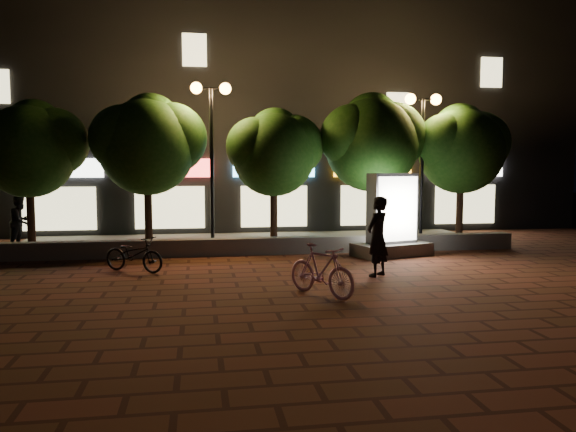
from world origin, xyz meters
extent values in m
plane|color=#5D2A1D|center=(0.00, 0.00, 0.00)|extent=(80.00, 80.00, 0.00)
cube|color=#62605B|center=(0.00, 4.00, 0.25)|extent=(16.00, 0.45, 0.50)
cube|color=#62605B|center=(0.00, 6.50, 0.04)|extent=(16.00, 5.00, 0.08)
cube|color=black|center=(0.00, 13.00, 5.00)|extent=(28.00, 8.00, 10.00)
cube|color=silver|center=(-7.00, 8.94, 2.60)|extent=(3.20, 0.12, 0.70)
cube|color=beige|center=(-7.00, 8.94, 1.10)|extent=(2.60, 0.10, 1.60)
cube|color=red|center=(-3.00, 8.94, 2.60)|extent=(3.20, 0.12, 0.70)
cube|color=beige|center=(-3.00, 8.94, 1.10)|extent=(2.60, 0.10, 1.60)
cube|color=#5CCAF9|center=(1.00, 8.94, 2.60)|extent=(3.20, 0.12, 0.70)
cube|color=beige|center=(1.00, 8.94, 1.10)|extent=(2.60, 0.10, 1.60)
cube|color=orange|center=(5.00, 8.94, 2.60)|extent=(3.20, 0.12, 0.70)
cube|color=beige|center=(5.00, 8.94, 1.10)|extent=(2.60, 0.10, 1.60)
cube|color=white|center=(9.00, 8.94, 2.60)|extent=(3.20, 0.12, 0.70)
cube|color=beige|center=(9.00, 8.94, 1.10)|extent=(2.60, 0.10, 1.60)
cube|color=beige|center=(-2.00, 8.94, 7.00)|extent=(0.90, 0.10, 1.20)
cube|color=beige|center=(6.00, 8.94, 5.00)|extent=(0.90, 0.10, 1.20)
cube|color=beige|center=(10.00, 8.94, 6.50)|extent=(0.90, 0.10, 1.20)
cylinder|color=#331E13|center=(-7.00, 5.40, 1.21)|extent=(0.24, 0.24, 2.25)
sphere|color=#254C16|center=(-7.00, 5.40, 3.10)|extent=(2.80, 2.80, 2.80)
sphere|color=#254C16|center=(-6.30, 5.60, 3.40)|extent=(2.10, 2.10, 2.10)
sphere|color=#254C16|center=(-7.63, 5.25, 3.35)|extent=(1.96, 1.96, 1.96)
sphere|color=#254C16|center=(-6.90, 5.75, 3.80)|extent=(1.82, 1.82, 1.82)
cylinder|color=#331E13|center=(-3.50, 5.40, 1.25)|extent=(0.24, 0.24, 2.34)
sphere|color=#254C16|center=(-3.50, 5.40, 3.25)|extent=(3.00, 3.00, 3.00)
sphere|color=#254C16|center=(-2.75, 5.60, 3.54)|extent=(2.25, 2.25, 2.25)
sphere|color=#254C16|center=(-4.17, 5.25, 3.50)|extent=(2.10, 2.10, 2.10)
sphere|color=#254C16|center=(-3.40, 5.75, 4.00)|extent=(1.95, 1.95, 1.95)
cylinder|color=#331E13|center=(0.50, 5.40, 1.18)|extent=(0.24, 0.24, 2.21)
sphere|color=#254C16|center=(0.50, 5.40, 3.03)|extent=(2.70, 2.70, 2.70)
sphere|color=#254C16|center=(1.17, 5.60, 3.33)|extent=(2.03, 2.03, 2.02)
sphere|color=#254C16|center=(-0.11, 5.25, 3.28)|extent=(1.89, 1.89, 1.89)
sphere|color=#254C16|center=(0.60, 5.75, 3.70)|extent=(1.76, 1.76, 1.76)
cylinder|color=#331E13|center=(3.80, 5.40, 1.30)|extent=(0.24, 0.24, 2.43)
sphere|color=#254C16|center=(3.80, 5.40, 3.36)|extent=(3.10, 3.10, 3.10)
sphere|color=#254C16|center=(4.58, 5.60, 3.66)|extent=(2.33, 2.33, 2.33)
sphere|color=#254C16|center=(3.10, 5.25, 3.61)|extent=(2.17, 2.17, 2.17)
sphere|color=#254C16|center=(3.90, 5.75, 4.14)|extent=(2.01, 2.02, 2.02)
cylinder|color=#331E13|center=(7.00, 5.40, 1.23)|extent=(0.24, 0.24, 2.29)
sphere|color=#254C16|center=(7.00, 5.40, 3.17)|extent=(2.90, 2.90, 2.90)
sphere|color=#254C16|center=(7.72, 5.60, 3.47)|extent=(2.18, 2.17, 2.17)
sphere|color=#254C16|center=(6.35, 5.25, 3.42)|extent=(2.03, 2.03, 2.03)
sphere|color=#254C16|center=(7.10, 5.75, 3.90)|extent=(1.89, 1.88, 1.88)
cylinder|color=black|center=(-1.50, 5.20, 2.58)|extent=(0.12, 0.12, 5.00)
cylinder|color=black|center=(-1.50, 5.20, 5.08)|extent=(0.90, 0.08, 0.08)
sphere|color=#FFA43F|center=(-1.95, 5.20, 5.08)|extent=(0.36, 0.36, 0.36)
sphere|color=#FFA43F|center=(-1.05, 5.20, 5.08)|extent=(0.36, 0.36, 0.36)
cylinder|color=black|center=(5.50, 5.20, 2.48)|extent=(0.12, 0.12, 4.80)
cylinder|color=black|center=(5.50, 5.20, 4.88)|extent=(0.90, 0.08, 0.08)
sphere|color=#FFA43F|center=(5.05, 5.20, 4.88)|extent=(0.36, 0.36, 0.36)
sphere|color=#FFA43F|center=(5.95, 5.20, 4.88)|extent=(0.36, 0.36, 0.36)
cube|color=#62605B|center=(3.73, 3.12, 0.19)|extent=(2.49, 1.74, 0.38)
cube|color=#4C4C51|center=(3.73, 3.12, 1.41)|extent=(1.59, 0.93, 2.07)
cube|color=white|center=(3.81, 2.86, 1.41)|extent=(1.32, 0.43, 1.88)
cube|color=white|center=(3.65, 3.38, 1.41)|extent=(1.32, 0.43, 1.88)
imported|color=#CD8AB9|center=(0.51, -1.64, 0.53)|extent=(1.39, 1.74, 1.06)
imported|color=black|center=(2.31, 0.17, 0.96)|extent=(0.83, 0.81, 1.93)
imported|color=black|center=(-3.55, 1.68, 0.45)|extent=(1.76, 1.38, 0.89)
imported|color=black|center=(-7.47, 5.93, 0.92)|extent=(0.84, 0.96, 1.68)
camera|label=1|loc=(-1.93, -12.49, 2.61)|focal=34.52mm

